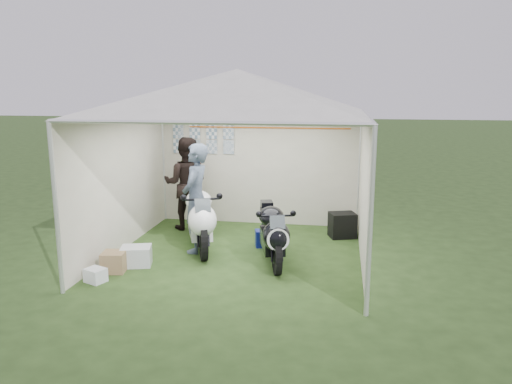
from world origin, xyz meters
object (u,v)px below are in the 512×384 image
person_blue_jacket (196,198)px  crate_1 (114,262)px  crate_2 (95,275)px  motorcycle_black (272,232)px  person_dark_jacket (186,183)px  canopy_tent (238,97)px  crate_0 (136,256)px  equipment_box (342,225)px  paddock_stand (266,238)px  motorcycle_white (200,217)px

person_blue_jacket → crate_1: bearing=-36.2°
crate_2 → motorcycle_black: bearing=27.8°
motorcycle_black → person_dark_jacket: 2.58m
canopy_tent → crate_0: (-1.45, -0.85, -2.42)m
equipment_box → crate_0: equipment_box is taller
equipment_box → person_dark_jacket: bearing=178.2°
paddock_stand → person_blue_jacket: (-1.12, -0.45, 0.77)m
paddock_stand → crate_1: (-2.07, -1.61, 0.01)m
motorcycle_white → crate_2: motorcycle_white is taller
person_dark_jacket → motorcycle_black: bearing=130.1°
crate_1 → crate_2: 0.45m
motorcycle_white → crate_0: motorcycle_white is taller
crate_0 → crate_2: crate_0 is taller
crate_2 → canopy_tent: bearing=42.3°
person_blue_jacket → crate_0: (-0.73, -0.85, -0.76)m
motorcycle_white → equipment_box: 2.66m
crate_0 → equipment_box: bearing=33.5°
person_blue_jacket → equipment_box: bearing=120.4°
crate_1 → person_blue_jacket: bearing=50.5°
motorcycle_white → person_blue_jacket: person_blue_jacket is taller
person_dark_jacket → equipment_box: size_ratio=3.91×
canopy_tent → person_dark_jacket: 2.51m
paddock_stand → motorcycle_black: bearing=-74.9°
motorcycle_black → equipment_box: (1.09, 1.58, -0.27)m
motorcycle_black → person_dark_jacket: size_ratio=0.99×
canopy_tent → equipment_box: bearing=36.0°
canopy_tent → crate_1: (-1.67, -1.15, -2.42)m
person_dark_jacket → crate_0: bearing=77.5°
canopy_tent → motorcycle_white: canopy_tent is taller
crate_1 → person_dark_jacket: bearing=81.8°
person_dark_jacket → paddock_stand: bearing=144.0°
person_blue_jacket → crate_2: size_ratio=6.75×
paddock_stand → crate_2: paddock_stand is taller
canopy_tent → person_dark_jacket: (-1.31, 1.33, -1.68)m
motorcycle_black → crate_2: bearing=-167.3°
paddock_stand → crate_0: crate_0 is taller
paddock_stand → crate_0: size_ratio=0.85×
motorcycle_white → person_dark_jacket: (-0.61, 1.19, 0.33)m
motorcycle_black → person_dark_jacket: bearing=123.9°
motorcycle_white → person_blue_jacket: (-0.02, -0.13, 0.35)m
motorcycle_black → person_blue_jacket: bearing=150.4°
motorcycle_black → person_blue_jacket: (-1.33, 0.34, 0.41)m
crate_2 → crate_0: bearing=67.9°
paddock_stand → motorcycle_white: bearing=-163.8°
motorcycle_white → equipment_box: size_ratio=4.27×
motorcycle_white → crate_2: 2.07m
equipment_box → crate_1: (-3.37, -2.39, -0.08)m
canopy_tent → motorcycle_black: (0.61, -0.34, -2.07)m
crate_1 → canopy_tent: bearing=34.5°
motorcycle_black → crate_0: (-2.06, -0.51, -0.35)m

